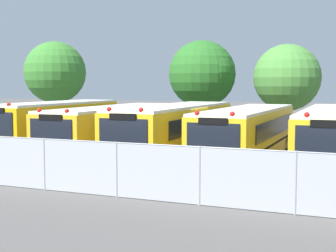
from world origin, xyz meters
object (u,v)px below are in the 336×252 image
school_bus_2 (176,130)px  school_bus_1 (114,128)px  tree_0 (54,72)px  tree_2 (286,77)px  tree_1 (204,74)px  school_bus_0 (56,124)px  school_bus_4 (335,136)px  traffic_cone (83,177)px  school_bus_3 (248,133)px

school_bus_2 → school_bus_1: bearing=0.0°
school_bus_2 → tree_0: bearing=-33.7°
school_bus_1 → tree_2: tree_2 is taller
tree_1 → school_bus_2: bearing=-78.9°
school_bus_2 → tree_0: (-13.10, 8.66, 3.06)m
school_bus_0 → tree_0: bearing=-54.6°
school_bus_4 → school_bus_1: bearing=-1.9°
school_bus_1 → school_bus_4: 10.59m
school_bus_0 → school_bus_2: size_ratio=0.85×
school_bus_0 → school_bus_1: school_bus_0 is taller
school_bus_0 → school_bus_1: size_ratio=0.89×
school_bus_2 → tree_2: 11.43m
school_bus_0 → tree_2: 15.00m
tree_1 → traffic_cone: size_ratio=10.45×
school_bus_0 → school_bus_4: school_bus_0 is taller
tree_1 → traffic_cone: (1.25, -17.57, -4.02)m
school_bus_3 → school_bus_4: (3.73, -0.21, 0.03)m
school_bus_4 → tree_2: size_ratio=1.78×
school_bus_3 → tree_1: size_ratio=1.62×
school_bus_4 → school_bus_0: bearing=-2.2°
school_bus_4 → traffic_cone: school_bus_4 is taller
tree_0 → tree_2: (16.65, 1.88, -0.44)m
school_bus_0 → tree_2: size_ratio=1.53×
school_bus_3 → tree_2: tree_2 is taller
school_bus_2 → tree_2: size_ratio=1.80×
tree_0 → tree_1: (11.01, 1.98, -0.16)m
tree_0 → traffic_cone: (12.26, -15.59, -4.18)m
school_bus_0 → tree_0: 10.99m
school_bus_0 → school_bus_3: school_bus_0 is taller
school_bus_1 → tree_0: (-9.73, 8.68, 3.12)m
school_bus_0 → traffic_cone: size_ratio=14.91×
school_bus_2 → traffic_cone: (-0.83, -6.92, -1.12)m
school_bus_4 → tree_0: bearing=-24.5°
school_bus_3 → school_bus_4: 3.74m
school_bus_0 → tree_1: bearing=-115.0°
school_bus_0 → tree_1: 11.94m
school_bus_2 → traffic_cone: bearing=82.9°
school_bus_2 → school_bus_0: bearing=-1.2°
school_bus_4 → traffic_cone: size_ratio=17.35×
school_bus_1 → tree_0: size_ratio=1.58×
school_bus_3 → tree_0: 18.94m
school_bus_2 → school_bus_4: school_bus_2 is taller
tree_0 → school_bus_4: bearing=-23.5°
school_bus_1 → school_bus_2: school_bus_2 is taller
tree_1 → school_bus_4: bearing=-49.3°
school_bus_1 → tree_1: (1.28, 10.66, 2.96)m
tree_2 → school_bus_0: bearing=-135.1°
traffic_cone → tree_2: bearing=75.9°
school_bus_0 → traffic_cone: school_bus_0 is taller
school_bus_2 → tree_0: 16.00m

